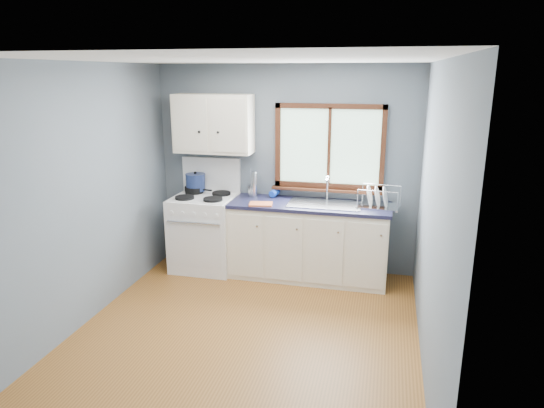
% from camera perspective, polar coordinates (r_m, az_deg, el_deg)
% --- Properties ---
extents(floor, '(3.20, 3.60, 0.02)m').
position_cam_1_polar(floor, '(4.75, -3.24, -15.25)').
color(floor, brown).
rests_on(floor, ground).
extents(ceiling, '(3.20, 3.60, 0.02)m').
position_cam_1_polar(ceiling, '(4.10, -3.79, 16.76)').
color(ceiling, white).
rests_on(ceiling, wall_back).
extents(wall_back, '(3.20, 0.02, 2.50)m').
position_cam_1_polar(wall_back, '(5.96, 1.58, 4.13)').
color(wall_back, slate).
rests_on(wall_back, ground).
extents(wall_front, '(3.20, 0.02, 2.50)m').
position_cam_1_polar(wall_front, '(2.68, -14.99, -10.70)').
color(wall_front, slate).
rests_on(wall_front, ground).
extents(wall_left, '(0.02, 3.60, 2.50)m').
position_cam_1_polar(wall_left, '(4.96, -21.60, 0.75)').
color(wall_left, slate).
rests_on(wall_left, ground).
extents(wall_right, '(0.02, 3.60, 2.50)m').
position_cam_1_polar(wall_right, '(4.10, 18.60, -1.87)').
color(wall_right, slate).
rests_on(wall_right, ground).
extents(gas_range, '(0.76, 0.69, 1.36)m').
position_cam_1_polar(gas_range, '(6.11, -7.90, -3.08)').
color(gas_range, white).
rests_on(gas_range, floor).
extents(base_cabinets, '(1.85, 0.60, 0.88)m').
position_cam_1_polar(base_cabinets, '(5.82, 4.30, -4.78)').
color(base_cabinets, '#F4E8CC').
rests_on(base_cabinets, floor).
extents(countertop, '(1.89, 0.64, 0.04)m').
position_cam_1_polar(countertop, '(5.67, 4.39, -0.12)').
color(countertop, black).
rests_on(countertop, base_cabinets).
extents(sink, '(0.84, 0.46, 0.44)m').
position_cam_1_polar(sink, '(5.66, 6.19, -0.63)').
color(sink, silver).
rests_on(sink, countertop).
extents(window, '(1.36, 0.10, 1.03)m').
position_cam_1_polar(window, '(5.80, 6.73, 5.98)').
color(window, '#9EC6A8').
rests_on(window, wall_back).
extents(upper_cabinets, '(0.95, 0.35, 0.70)m').
position_cam_1_polar(upper_cabinets, '(5.94, -6.92, 9.35)').
color(upper_cabinets, '#F4E8CC').
rests_on(upper_cabinets, wall_back).
extents(skillet, '(0.40, 0.29, 0.05)m').
position_cam_1_polar(skillet, '(6.17, -9.06, 1.80)').
color(skillet, black).
rests_on(skillet, gas_range).
extents(stockpot, '(0.27, 0.27, 0.24)m').
position_cam_1_polar(stockpot, '(6.15, -8.98, 2.57)').
color(stockpot, '#19264F').
rests_on(stockpot, gas_range).
extents(utensil_crock, '(0.14, 0.14, 0.35)m').
position_cam_1_polar(utensil_crock, '(5.96, -2.30, 1.59)').
color(utensil_crock, silver).
rests_on(utensil_crock, countertop).
extents(thermos, '(0.08, 0.08, 0.32)m').
position_cam_1_polar(thermos, '(5.91, -2.14, 2.34)').
color(thermos, silver).
rests_on(thermos, countertop).
extents(soap_bottle, '(0.10, 0.10, 0.24)m').
position_cam_1_polar(soap_bottle, '(5.86, -0.02, 1.84)').
color(soap_bottle, '#133EBA').
rests_on(soap_bottle, countertop).
extents(dish_towel, '(0.29, 0.23, 0.02)m').
position_cam_1_polar(dish_towel, '(5.59, -1.32, -0.01)').
color(dish_towel, '#D96637').
rests_on(dish_towel, countertop).
extents(dish_rack, '(0.50, 0.40, 0.24)m').
position_cam_1_polar(dish_rack, '(5.63, 12.39, 0.32)').
color(dish_rack, silver).
rests_on(dish_rack, countertop).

